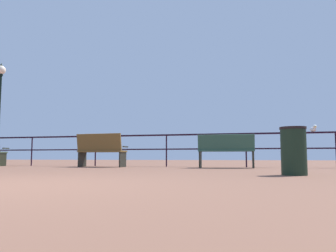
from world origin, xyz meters
The scene contains 6 objects.
pier_railing centered at (0.00, 7.23, 0.76)m, with size 19.70×0.05×1.02m.
bench_near_left centered at (-1.82, 6.30, 0.54)m, with size 1.49×0.72×1.00m.
bench_near_right centered at (1.93, 6.31, 0.52)m, with size 1.54×0.67×0.91m.
lamppost_left centered at (-6.58, 7.46, 2.53)m, with size 0.34×0.34×3.88m.
seagull_on_rail centered at (4.34, 7.21, 1.11)m, with size 0.20×0.40×0.19m.
trash_bin centered at (3.28, 2.93, 0.40)m, with size 0.43×0.43×0.80m.
Camera 1 is at (2.60, -2.86, 0.30)m, focal length 35.14 mm.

